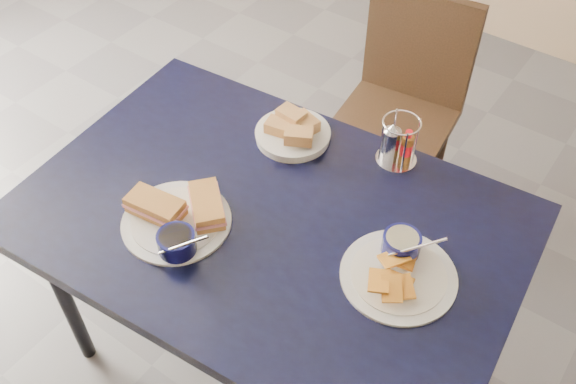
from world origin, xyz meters
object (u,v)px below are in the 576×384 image
Objects in this scene: plantain_plate at (399,264)px; dining_table at (269,233)px; sandwich_plate at (179,218)px; bread_basket at (293,132)px; condiment_caddy at (397,143)px; chair_far at (407,95)px.

dining_table is at bearing -172.76° from plantain_plate.
bread_basket is (0.04, 0.42, -0.00)m from sandwich_plate.
condiment_caddy is (0.31, 0.51, 0.03)m from sandwich_plate.
plantain_plate reaches higher than dining_table.
bread_basket is (-0.12, 0.27, 0.09)m from dining_table.
sandwich_plate is 1.12× the size of plantain_plate.
chair_far is (-0.08, 0.94, -0.20)m from dining_table.
condiment_caddy is (-0.19, 0.32, 0.04)m from plantain_plate.
sandwich_plate is (-0.16, -0.15, 0.09)m from dining_table.
plantain_plate is (0.34, 0.04, 0.08)m from dining_table.
plantain_plate is (0.42, -0.90, 0.28)m from chair_far.
chair_far is at bearing 115.16° from plantain_plate.
chair_far reaches higher than bread_basket.
bread_basket is at bearing -161.27° from condiment_caddy.
condiment_caddy is (0.15, 0.36, 0.12)m from dining_table.
bread_basket is at bearing 153.70° from plantain_plate.
chair_far is at bearing 87.11° from bread_basket.
sandwich_plate is at bearing -158.98° from plantain_plate.
plantain_plate reaches higher than bread_basket.
bread_basket is (-0.03, -0.67, 0.29)m from chair_far.
sandwich_plate is 1.46× the size of bread_basket.
sandwich_plate is 0.60m from condiment_caddy.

